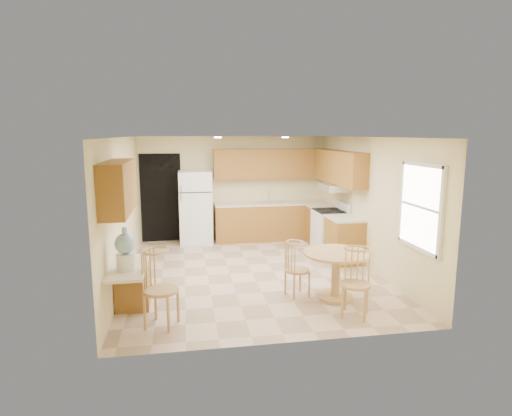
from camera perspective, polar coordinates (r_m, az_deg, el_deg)
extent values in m
plane|color=#CCAF93|center=(8.07, -0.55, -8.61)|extent=(5.50, 5.50, 0.00)
cube|color=white|center=(7.65, -0.58, 9.43)|extent=(4.50, 5.50, 0.02)
cube|color=beige|center=(10.46, -2.96, 2.69)|extent=(4.50, 0.02, 2.50)
cube|color=beige|center=(5.13, 4.34, -4.97)|extent=(4.50, 0.02, 2.50)
cube|color=beige|center=(7.74, -17.25, -0.31)|extent=(0.02, 5.50, 2.50)
cube|color=beige|center=(8.42, 14.74, 0.60)|extent=(0.02, 5.50, 2.50)
cube|color=black|center=(10.42, -12.55, 1.32)|extent=(0.90, 0.02, 2.10)
cube|color=olive|center=(10.44, 2.05, -1.85)|extent=(2.75, 0.60, 0.87)
cube|color=beige|center=(10.36, 2.06, 0.61)|extent=(2.75, 0.63, 0.04)
cube|color=olive|center=(10.15, 8.69, -2.30)|extent=(0.60, 0.59, 0.87)
cube|color=beige|center=(10.07, 8.76, 0.23)|extent=(0.63, 0.59, 0.04)
cube|color=olive|center=(8.82, 11.66, -4.26)|extent=(0.60, 0.80, 0.87)
cube|color=beige|center=(8.72, 11.76, -1.36)|extent=(0.63, 0.80, 0.04)
cube|color=olive|center=(10.38, 1.94, 5.97)|extent=(2.75, 0.33, 0.70)
cube|color=olive|center=(9.39, 10.94, 5.38)|extent=(0.33, 2.42, 0.70)
cube|color=olive|center=(6.06, -17.91, 2.66)|extent=(0.33, 1.40, 0.70)
cube|color=silver|center=(10.35, 1.93, 0.73)|extent=(0.78, 0.44, 0.01)
cube|color=silver|center=(9.38, 10.43, 2.74)|extent=(0.50, 0.76, 0.14)
cube|color=olive|center=(6.66, -16.15, -9.82)|extent=(0.48, 0.42, 0.72)
cube|color=beige|center=(6.18, -16.71, -7.59)|extent=(0.50, 1.20, 0.04)
cube|color=white|center=(6.75, 21.13, 0.17)|extent=(0.05, 1.00, 1.20)
cube|color=white|center=(6.67, 21.39, 5.42)|extent=(0.05, 1.10, 0.06)
cube|color=white|center=(6.87, 20.74, -4.94)|extent=(0.05, 1.10, 0.06)
cube|color=white|center=(6.30, 23.50, -0.64)|extent=(0.05, 0.06, 1.28)
cube|color=white|center=(7.20, 18.92, 0.87)|extent=(0.05, 0.06, 1.28)
cylinder|color=white|center=(8.79, -5.11, 9.36)|extent=(0.14, 0.14, 0.02)
cylinder|color=white|center=(9.01, 3.92, 9.39)|extent=(0.14, 0.14, 0.02)
cube|color=white|center=(10.11, -8.06, 0.08)|extent=(0.75, 0.70, 1.71)
cube|color=black|center=(9.69, -8.06, 2.06)|extent=(0.74, 0.01, 0.02)
cube|color=silver|center=(9.69, -9.91, 1.41)|extent=(0.03, 0.03, 0.18)
cube|color=silver|center=(9.67, -9.95, 2.59)|extent=(0.03, 0.03, 0.14)
cube|color=white|center=(9.52, 9.79, -3.06)|extent=(0.65, 0.76, 0.90)
cube|color=black|center=(9.43, 9.88, -0.37)|extent=(0.64, 0.75, 0.02)
cube|color=white|center=(9.51, 11.48, 0.25)|extent=(0.06, 0.76, 0.18)
cylinder|color=tan|center=(6.97, 10.49, -11.59)|extent=(0.55, 0.55, 0.06)
cylinder|color=tan|center=(6.85, 10.59, -8.94)|extent=(0.14, 0.14, 0.68)
cylinder|color=tan|center=(6.74, 10.69, -5.97)|extent=(1.02, 1.02, 0.04)
cylinder|color=tan|center=(6.90, 5.54, -8.27)|extent=(0.39, 0.39, 0.04)
cylinder|color=tan|center=(7.06, 4.11, -9.61)|extent=(0.03, 0.03, 0.42)
cylinder|color=tan|center=(7.13, 6.31, -9.45)|extent=(0.03, 0.03, 0.42)
cylinder|color=tan|center=(6.81, 4.67, -10.37)|extent=(0.03, 0.03, 0.42)
cylinder|color=tan|center=(6.88, 6.95, -10.19)|extent=(0.03, 0.03, 0.42)
cylinder|color=tan|center=(6.27, 13.12, -9.94)|extent=(0.43, 0.43, 0.04)
cylinder|color=tan|center=(6.43, 11.20, -11.56)|extent=(0.04, 0.04, 0.46)
cylinder|color=tan|center=(6.54, 13.78, -11.28)|extent=(0.04, 0.04, 0.46)
cylinder|color=tan|center=(6.16, 12.25, -12.57)|extent=(0.04, 0.04, 0.46)
cylinder|color=tan|center=(6.28, 14.92, -12.25)|extent=(0.04, 0.04, 0.46)
cylinder|color=tan|center=(5.94, -12.55, -10.70)|extent=(0.46, 0.46, 0.04)
cylinder|color=tan|center=(6.20, -13.95, -12.35)|extent=(0.04, 0.04, 0.50)
cylinder|color=tan|center=(6.18, -10.82, -12.29)|extent=(0.04, 0.04, 0.50)
cylinder|color=tan|center=(5.89, -14.19, -13.56)|extent=(0.04, 0.04, 0.50)
cylinder|color=tan|center=(5.87, -10.87, -13.51)|extent=(0.04, 0.04, 0.50)
cylinder|color=white|center=(6.01, -16.94, -6.83)|extent=(0.26, 0.26, 0.22)
sphere|color=#85B0CE|center=(5.94, -17.06, -4.55)|extent=(0.28, 0.28, 0.28)
cylinder|color=#85B0CE|center=(5.90, -17.14, -2.88)|extent=(0.07, 0.07, 0.08)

